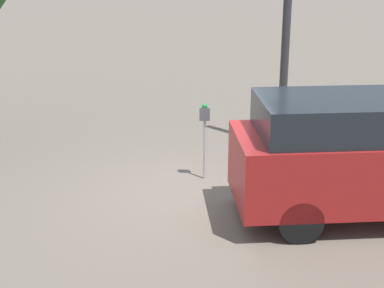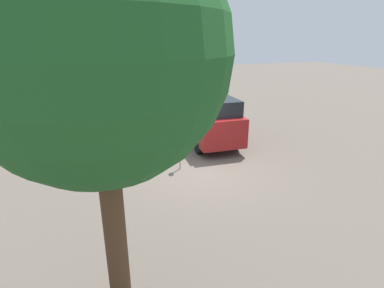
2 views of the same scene
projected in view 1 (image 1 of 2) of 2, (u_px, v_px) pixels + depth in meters
ground_plane at (193, 193)px, 11.18m from camera, size 80.00×80.00×0.00m
parking_meter_near at (205, 124)px, 11.49m from camera, size 0.22×0.14×1.57m
lamp_post at (284, 67)px, 13.06m from camera, size 0.44×0.44×5.35m
parked_van at (377, 153)px, 9.90m from camera, size 4.97×2.09×2.15m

